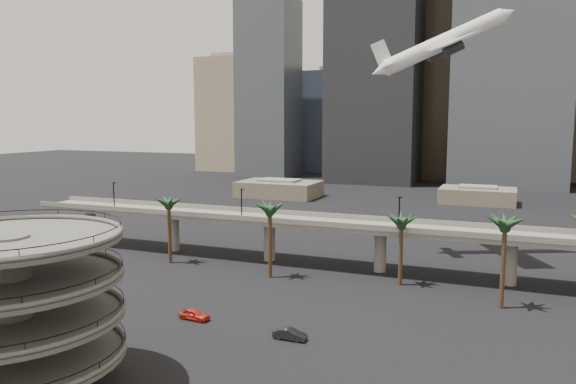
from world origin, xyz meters
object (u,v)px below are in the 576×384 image
at_px(overpass, 323,228).
at_px(car_b, 290,334).
at_px(parking_ramp, 10,299).
at_px(car_a, 194,314).
at_px(airborne_jet, 443,43).

distance_m(overpass, car_b, 37.12).
distance_m(parking_ramp, car_a, 27.11).
relative_size(airborne_jet, car_a, 6.25).
bearing_deg(car_b, airborne_jet, -11.21).
bearing_deg(car_a, overpass, -7.95).
xyz_separation_m(overpass, car_b, (7.66, -35.72, -6.63)).
xyz_separation_m(parking_ramp, overpass, (13.00, 59.00, -2.50)).
bearing_deg(overpass, parking_ramp, -102.43).
bearing_deg(airborne_jet, car_b, -126.95).
bearing_deg(parking_ramp, car_b, 48.41).
bearing_deg(car_b, parking_ramp, 138.62).
height_order(parking_ramp, airborne_jet, airborne_jet).
xyz_separation_m(airborne_jet, car_a, (-25.80, -52.29, -41.66)).
bearing_deg(car_b, car_a, 84.01).
bearing_deg(overpass, airborne_jet, 44.46).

